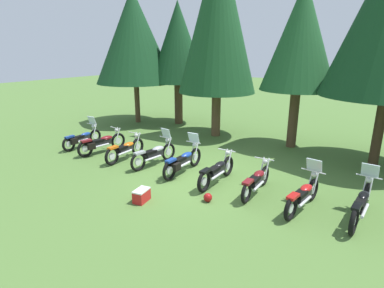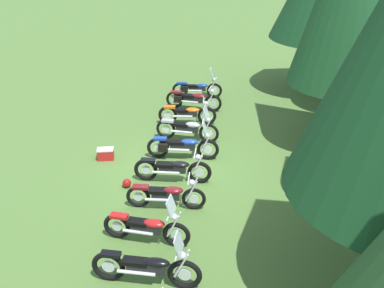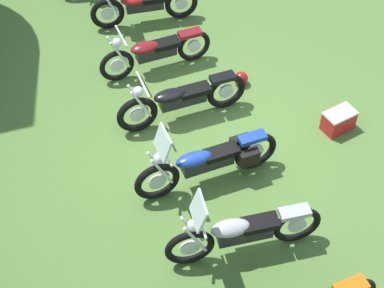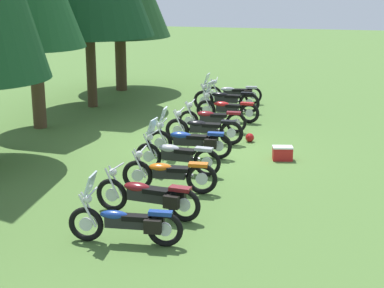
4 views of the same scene
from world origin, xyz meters
TOP-DOWN VIEW (x-y plane):
  - ground_plane at (0.00, 0.00)m, footprint 80.00×80.00m
  - motorcycle_0 at (-6.52, 0.05)m, footprint 0.61×2.21m
  - motorcycle_1 at (-5.13, 0.03)m, footprint 0.77×2.36m
  - motorcycle_2 at (-3.62, -0.00)m, footprint 0.64×2.25m
  - motorcycle_3 at (-2.20, 0.18)m, footprint 0.65×2.30m
  - motorcycle_4 at (-0.81, 0.14)m, footprint 0.62×2.40m
  - motorcycle_5 at (0.68, 0.05)m, footprint 0.67×2.36m
  - motorcycle_6 at (2.09, 0.08)m, footprint 0.65×2.20m
  - motorcycle_7 at (3.60, -0.16)m, footprint 0.71×2.23m
  - motorcycle_8 at (5.02, 0.12)m, footprint 0.65×2.46m
  - pine_tree_0 at (-8.15, 5.44)m, footprint 4.65×4.65m
  - pine_tree_1 at (-5.82, 6.58)m, footprint 3.32×3.32m
  - pine_tree_2 at (-2.50, 5.40)m, footprint 3.85×3.85m
  - pine_tree_3 at (1.41, 5.68)m, footprint 3.25×3.25m
  - picnic_cooler at (-0.50, -2.38)m, footprint 0.43×0.59m
  - dropped_helmet at (1.14, -1.27)m, footprint 0.26×0.26m

SIDE VIEW (x-z plane):
  - ground_plane at x=0.00m, z-range 0.00..0.00m
  - dropped_helmet at x=1.14m, z-range 0.00..0.26m
  - picnic_cooler at x=-0.50m, z-range 0.00..0.38m
  - motorcycle_6 at x=2.09m, z-range -0.06..0.93m
  - motorcycle_0 at x=-6.52m, z-range -0.23..1.12m
  - motorcycle_2 at x=-3.62m, z-range -0.06..0.96m
  - motorcycle_5 at x=0.68m, z-range -0.06..0.96m
  - motorcycle_7 at x=3.60m, z-range -0.22..1.13m
  - motorcycle_1 at x=-5.13m, z-range -0.05..0.97m
  - motorcycle_4 at x=-0.81m, z-range -0.21..1.16m
  - motorcycle_8 at x=5.02m, z-range -0.22..1.17m
  - motorcycle_3 at x=-2.20m, z-range -0.20..1.16m
  - pine_tree_1 at x=-5.82m, z-range 1.21..8.22m
  - pine_tree_3 at x=1.41m, z-range 1.28..8.47m
  - pine_tree_0 at x=-8.15m, z-range 1.20..8.93m
  - pine_tree_2 at x=-2.50m, z-range 1.12..10.65m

